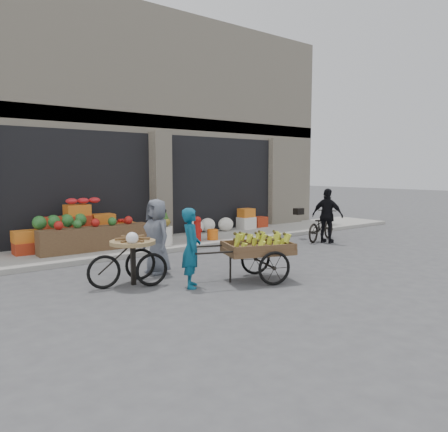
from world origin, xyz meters
TOP-DOWN VIEW (x-y plane):
  - ground at (0.00, 0.00)m, footprint 80.00×80.00m
  - sidewalk at (0.00, 4.10)m, footprint 18.00×2.20m
  - building at (0.00, 8.03)m, footprint 14.00×6.45m
  - fruit_display at (-2.48, 4.38)m, footprint 3.10×1.12m
  - pineapple_bin at (-0.75, 3.60)m, footprint 0.52×0.52m
  - fire_hydrant at (0.35, 3.55)m, footprint 0.22×0.22m
  - orange_bucket at (0.85, 3.50)m, footprint 0.32×0.32m
  - right_bay_goods at (2.61, 4.70)m, footprint 3.35×0.60m
  - seated_person at (-0.35, 4.20)m, footprint 0.51×0.43m
  - banana_cart at (-1.02, -0.42)m, footprint 2.32×1.52m
  - vendor_woman at (-2.27, -0.07)m, footprint 0.58×0.63m
  - tricycle_cart at (-3.04, 0.73)m, footprint 1.45×0.92m
  - vendor_grey at (-2.23, 1.27)m, footprint 0.54×0.79m
  - bicycle at (3.80, 1.95)m, footprint 1.81×1.06m
  - cyclist at (3.60, 1.55)m, footprint 0.64×1.01m

SIDE VIEW (x-z plane):
  - ground at x=0.00m, z-range 0.00..0.00m
  - sidewalk at x=0.00m, z-range 0.00..0.12m
  - orange_bucket at x=0.85m, z-range 0.12..0.42m
  - pineapple_bin at x=-0.75m, z-range 0.12..0.62m
  - right_bay_goods at x=2.61m, z-range 0.06..0.76m
  - bicycle at x=3.80m, z-range 0.00..0.90m
  - fire_hydrant at x=0.35m, z-range 0.15..0.86m
  - tricycle_cart at x=-3.04m, z-range 0.09..1.04m
  - seated_person at x=-0.35m, z-range 0.12..1.05m
  - banana_cart at x=-1.02m, z-range 0.21..1.11m
  - fruit_display at x=-2.48m, z-range 0.05..1.29m
  - vendor_woman at x=-2.27m, z-range 0.00..1.46m
  - vendor_grey at x=-2.23m, z-range 0.00..1.54m
  - cyclist at x=3.60m, z-range 0.00..1.60m
  - building at x=0.00m, z-range -0.13..6.87m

